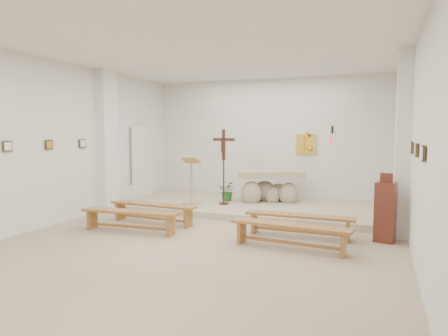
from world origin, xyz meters
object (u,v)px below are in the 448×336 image
at_px(bench_left_front, 153,208).
at_px(bench_right_second, 290,230).
at_px(bench_left_second, 130,216).
at_px(bench_right_front, 299,220).
at_px(crucifix_stand, 224,161).
at_px(lectern, 191,180).
at_px(altar, 270,189).
at_px(donation_pedestal, 385,212).

bearing_deg(bench_left_front, bench_right_second, -11.38).
xyz_separation_m(bench_left_second, bench_right_second, (3.20, 0.00, 0.00)).
height_order(bench_right_front, bench_left_second, same).
height_order(crucifix_stand, bench_right_second, crucifix_stand).
bearing_deg(lectern, crucifix_stand, 12.56).
distance_m(altar, crucifix_stand, 1.49).
xyz_separation_m(lectern, donation_pedestal, (4.60, -1.44, -0.21)).
height_order(altar, lectern, lectern).
bearing_deg(crucifix_stand, altar, 39.02).
bearing_deg(bench_right_second, bench_right_front, 94.98).
height_order(lectern, bench_right_front, lectern).
xyz_separation_m(donation_pedestal, bench_left_front, (-4.70, -0.26, -0.23)).
bearing_deg(donation_pedestal, bench_right_front, -158.09).
distance_m(crucifix_stand, bench_left_front, 2.33).
height_order(lectern, bench_right_second, lectern).
relative_size(altar, bench_left_second, 0.89).
relative_size(lectern, crucifix_stand, 0.65).
height_order(bench_left_second, bench_right_second, same).
relative_size(crucifix_stand, bench_right_second, 0.92).
bearing_deg(altar, lectern, -169.57).
height_order(crucifix_stand, bench_left_front, crucifix_stand).
relative_size(donation_pedestal, bench_left_front, 0.60).
xyz_separation_m(crucifix_stand, bench_right_front, (2.30, -1.94, -0.92)).
bearing_deg(bench_right_front, bench_left_front, -179.87).
height_order(altar, bench_left_front, altar).
relative_size(altar, bench_right_second, 0.89).
bearing_deg(bench_left_front, bench_right_front, 3.51).
height_order(bench_left_front, bench_left_second, same).
xyz_separation_m(crucifix_stand, donation_pedestal, (3.80, -1.67, -0.70)).
relative_size(lectern, bench_left_front, 0.60).
distance_m(bench_left_front, bench_left_second, 0.85).
bearing_deg(crucifix_stand, bench_left_second, -108.37).
bearing_deg(altar, bench_left_second, -137.57).
relative_size(bench_left_front, bench_right_front, 1.01).
distance_m(altar, bench_right_front, 3.05).
xyz_separation_m(altar, bench_left_second, (-1.89, -3.60, -0.17)).
bearing_deg(altar, donation_pedestal, -61.43).
relative_size(altar, lectern, 1.49).
height_order(bench_left_front, bench_right_front, same).
bearing_deg(bench_right_front, crucifix_stand, 139.98).
relative_size(donation_pedestal, bench_right_front, 0.61).
relative_size(bench_right_front, bench_left_second, 0.99).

